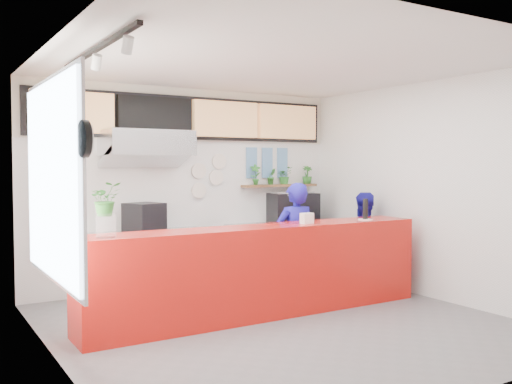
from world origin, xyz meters
name	(u,v)px	position (x,y,z in m)	size (l,w,h in m)	color
floor	(280,323)	(0.00, 0.00, 0.00)	(5.00, 5.00, 0.00)	slate
ceiling	(280,63)	(0.00, 0.00, 3.00)	(5.00, 5.00, 0.00)	silver
wall_back	(189,187)	(0.00, 2.50, 1.50)	(5.00, 5.00, 0.00)	white
wall_left	(55,202)	(-2.50, 0.00, 1.50)	(5.00, 5.00, 0.00)	white
wall_right	(431,190)	(2.50, 0.00, 1.50)	(5.00, 5.00, 0.00)	white
service_counter	(262,271)	(0.00, 0.40, 0.55)	(4.50, 0.60, 1.10)	red
cream_band	(189,115)	(0.00, 2.49, 2.60)	(5.00, 0.02, 0.80)	beige
prep_bench	(147,263)	(-0.80, 2.20, 0.45)	(1.80, 0.60, 0.90)	#B2B5BA
panini_oven	(144,217)	(-0.83, 2.20, 1.10)	(0.45, 0.45, 0.41)	black
extraction_hood	(147,143)	(-0.80, 2.15, 2.15)	(1.20, 0.70, 0.35)	#B2B5BA
hood_lip	(147,157)	(-0.80, 2.15, 1.95)	(1.20, 0.70, 0.08)	#B2B5BA
right_bench	(281,250)	(1.50, 2.20, 0.45)	(1.80, 0.60, 0.90)	#B2B5BA
espresso_machine	(293,208)	(1.72, 2.20, 1.14)	(0.75, 0.53, 0.48)	black
espresso_tray	(293,193)	(1.72, 2.20, 1.38)	(0.60, 0.41, 0.06)	silver
herb_shelf	(280,186)	(1.60, 2.40, 1.50)	(1.40, 0.18, 0.04)	brown
menu_board_far_left	(73,112)	(-1.75, 2.38, 2.55)	(1.10, 0.10, 0.55)	tan
menu_board_mid_left	(155,116)	(-0.59, 2.38, 2.55)	(1.10, 0.10, 0.55)	black
menu_board_mid_right	(226,119)	(0.57, 2.38, 2.55)	(1.10, 0.10, 0.55)	tan
menu_board_far_right	(287,122)	(1.73, 2.38, 2.55)	(1.10, 0.10, 0.55)	tan
soffit	(190,118)	(0.00, 2.46, 2.55)	(4.80, 0.04, 0.65)	black
window_pane	(51,180)	(-2.47, 0.30, 1.70)	(0.04, 2.20, 1.90)	silver
window_frame	(53,180)	(-2.45, 0.30, 1.70)	(0.03, 2.30, 2.00)	#B2B5BA
wall_clock_rim	(84,139)	(-2.46, -0.90, 2.05)	(0.30, 0.30, 0.05)	black
wall_clock_face	(88,139)	(-2.43, -0.90, 2.05)	(0.26, 0.26, 0.02)	white
track_rail	(96,49)	(-2.10, 0.00, 2.94)	(0.05, 2.40, 0.04)	black
dec_plate_a	(199,171)	(0.15, 2.47, 1.75)	(0.24, 0.24, 0.03)	silver
dec_plate_b	(216,177)	(0.45, 2.47, 1.65)	(0.24, 0.24, 0.03)	silver
dec_plate_c	(199,190)	(0.15, 2.47, 1.45)	(0.24, 0.24, 0.03)	silver
dec_plate_d	(219,161)	(0.50, 2.47, 1.90)	(0.24, 0.24, 0.03)	silver
photo_frame_a	(252,155)	(1.10, 2.48, 2.00)	(0.20, 0.02, 0.25)	#598CBF
photo_frame_b	(267,155)	(1.40, 2.48, 2.00)	(0.20, 0.02, 0.25)	#598CBF
photo_frame_c	(282,155)	(1.70, 2.48, 2.00)	(0.20, 0.02, 0.25)	#598CBF
photo_frame_d	(252,171)	(1.10, 2.48, 1.75)	(0.20, 0.02, 0.25)	#598CBF
photo_frame_e	(267,170)	(1.40, 2.48, 1.75)	(0.20, 0.02, 0.25)	#598CBF
photo_frame_f	(282,170)	(1.70, 2.48, 1.75)	(0.20, 0.02, 0.25)	#598CBF
staff_center	(295,241)	(0.83, 0.87, 0.80)	(0.58, 0.38, 1.60)	#191595
staff_right	(362,240)	(2.14, 0.98, 0.72)	(0.70, 0.54, 1.43)	#191595
herb_a	(255,174)	(1.12, 2.40, 1.69)	(0.18, 0.12, 0.34)	#286C26
herb_b	(271,176)	(1.43, 2.40, 1.65)	(0.15, 0.12, 0.26)	#286C26
herb_c	(284,175)	(1.69, 2.40, 1.67)	(0.26, 0.23, 0.29)	#286C26
herb_d	(307,175)	(2.16, 2.40, 1.67)	(0.17, 0.15, 0.31)	#286C26
glass_vase	(106,225)	(-1.94, 0.31, 1.23)	(0.21, 0.21, 0.25)	white
basil_vase	(106,199)	(-1.94, 0.31, 1.49)	(0.31, 0.27, 0.35)	#286C26
napkin_holder	(307,218)	(0.63, 0.34, 1.17)	(0.16, 0.10, 0.14)	white
white_plate	(365,220)	(1.58, 0.30, 1.11)	(0.20, 0.20, 0.02)	white
pepper_mill	(365,209)	(1.58, 0.30, 1.25)	(0.07, 0.07, 0.27)	black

